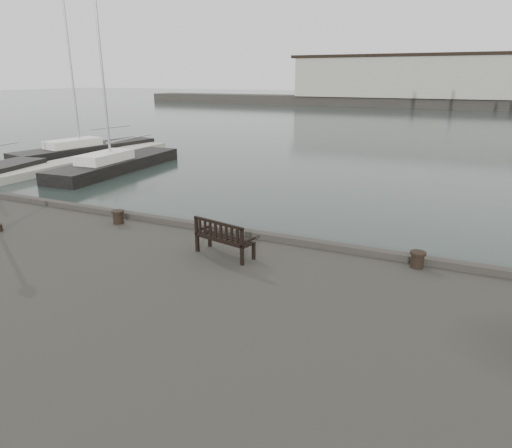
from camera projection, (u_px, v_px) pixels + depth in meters
The scene contains 8 objects.
ground at pixel (249, 280), 14.47m from camera, with size 400.00×400.00×0.00m, color black.
pontoon at pixel (49, 168), 31.05m from camera, with size 2.00×24.00×0.50m, color #AFACA2.
breakwater at pixel (422, 86), 94.31m from camera, with size 140.00×9.50×12.20m.
bench at pixel (224, 245), 12.23m from camera, with size 1.79×0.95×0.98m.
bollard_left at pixel (118, 217), 14.95m from camera, with size 0.42×0.42×0.44m, color black.
bollard_right at pixel (417, 260), 11.49m from camera, with size 0.40×0.40×0.42m, color black.
yacht_b at pixel (88, 152), 37.71m from camera, with size 4.82×12.61×15.97m.
yacht_c at pixel (117, 167), 31.34m from camera, with size 3.33×11.44×14.97m.
Camera 1 is at (5.79, -11.88, 6.17)m, focal length 32.00 mm.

